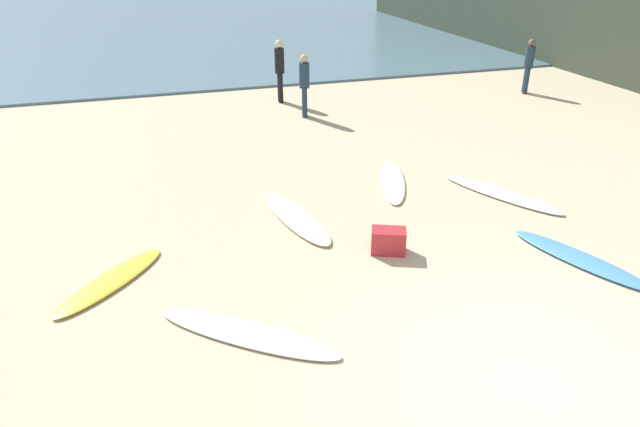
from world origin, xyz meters
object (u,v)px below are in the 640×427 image
beachgoer_near (280,68)px  beach_cooler (388,241)px  surfboard_1 (501,194)px  beachgoer_far (529,64)px  surfboard_4 (111,281)px  surfboard_5 (393,181)px  surfboard_0 (248,334)px  beachgoer_mid (304,83)px  surfboard_2 (580,259)px  surfboard_3 (297,217)px

beachgoer_near → beach_cooler: size_ratio=3.32×
surfboard_1 → beachgoer_far: (5.17, 6.64, 0.89)m
surfboard_4 → surfboard_5: surfboard_5 is taller
surfboard_0 → surfboard_5: (3.79, 4.02, 0.00)m
surfboard_5 → surfboard_0: bearing=-112.5°
beach_cooler → beachgoer_far: bearing=44.5°
surfboard_4 → beachgoer_mid: 8.90m
surfboard_4 → beach_cooler: size_ratio=3.81×
surfboard_1 → surfboard_5: size_ratio=1.14×
surfboard_2 → beach_cooler: 3.01m
surfboard_2 → beachgoer_mid: size_ratio=1.38×
surfboard_3 → beach_cooler: 1.92m
surfboard_1 → surfboard_4: size_ratio=1.24×
surfboard_2 → beach_cooler: beach_cooler is taller
surfboard_2 → surfboard_5: 4.05m
surfboard_4 → beach_cooler: beach_cooler is taller
surfboard_3 → surfboard_5: surfboard_3 is taller
surfboard_0 → surfboard_1: bearing=155.8°
surfboard_1 → beachgoer_far: beachgoer_far is taller
beachgoer_mid → surfboard_5: bearing=18.6°
surfboard_1 → beachgoer_mid: 6.71m
surfboard_1 → surfboard_4: bearing=161.7°
beachgoer_far → surfboard_1: bearing=-12.2°
beach_cooler → surfboard_0: bearing=-150.6°
surfboard_5 → surfboard_4: bearing=-137.3°
surfboard_1 → beachgoer_mid: size_ratio=1.53×
surfboard_3 → beachgoer_far: beachgoer_far is taller
surfboard_1 → beach_cooler: size_ratio=4.72×
surfboard_0 → beachgoer_mid: size_ratio=1.51×
surfboard_3 → beachgoer_near: size_ratio=1.30×
surfboard_4 → surfboard_2: bearing=-148.3°
surfboard_3 → surfboard_4: bearing=10.2°
surfboard_5 → beach_cooler: beach_cooler is taller
beachgoer_far → surfboard_0: bearing=-22.9°
beachgoer_far → surfboard_4: bearing=-32.7°
surfboard_5 → surfboard_2: bearing=-46.7°
surfboard_0 → beach_cooler: bearing=158.4°
surfboard_3 → beachgoer_mid: size_ratio=1.40×
surfboard_1 → beach_cooler: 3.30m
surfboard_1 → beachgoer_far: bearing=25.9°
surfboard_0 → beachgoer_far: (10.74, 9.46, 0.90)m
surfboard_4 → beachgoer_mid: bearing=-80.8°
surfboard_3 → beachgoer_far: (9.27, 6.46, 0.88)m
surfboard_3 → surfboard_4: size_ratio=1.14×
surfboard_1 → beachgoer_mid: bearing=83.3°
surfboard_3 → beachgoer_near: beachgoer_near is taller
surfboard_1 → surfboard_3: (-4.10, 0.19, 0.01)m
surfboard_4 → beachgoer_far: size_ratio=1.25×
surfboard_4 → surfboard_5: (5.49, 2.20, 0.00)m
surfboard_3 → surfboard_5: 2.54m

